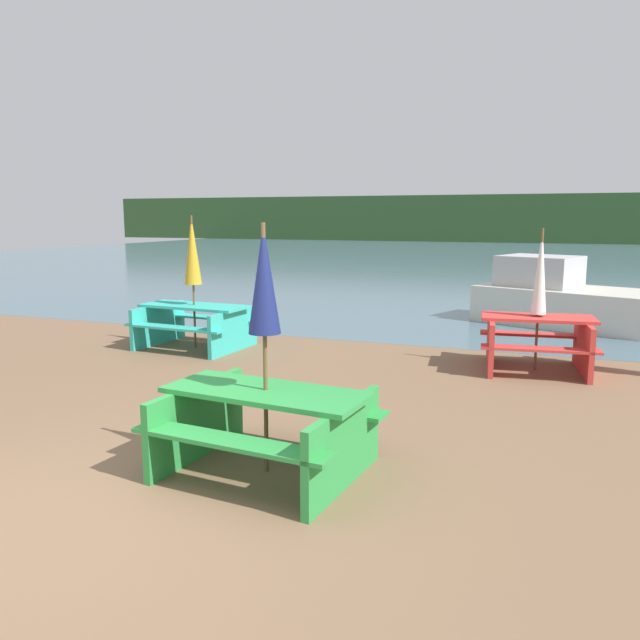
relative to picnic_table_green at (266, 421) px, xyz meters
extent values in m
plane|color=brown|center=(-0.86, -1.32, -0.45)|extent=(60.00, 60.00, 0.00)
cube|color=slate|center=(-0.86, 30.68, -0.45)|extent=(60.00, 50.00, 0.00)
cube|color=#284723|center=(-0.86, 50.68, 1.55)|extent=(80.00, 1.60, 4.00)
cube|color=green|center=(0.00, 0.00, 0.26)|extent=(1.79, 0.85, 0.04)
cube|color=green|center=(-0.05, -0.55, 0.00)|extent=(1.76, 0.43, 0.04)
cube|color=green|center=(0.05, 0.55, 0.00)|extent=(1.76, 0.43, 0.04)
cube|color=green|center=(-0.73, 0.06, -0.11)|extent=(0.19, 1.38, 0.68)
cube|color=green|center=(0.73, -0.06, -0.11)|extent=(0.19, 1.38, 0.68)
cube|color=#33B7A8|center=(-3.38, 4.22, 0.26)|extent=(1.84, 0.81, 0.04)
cube|color=#33B7A8|center=(-3.41, 3.67, -0.02)|extent=(1.81, 0.39, 0.04)
cube|color=#33B7A8|center=(-3.35, 4.77, -0.02)|extent=(1.81, 0.39, 0.04)
cube|color=#33B7A8|center=(-4.14, 4.27, -0.11)|extent=(0.15, 1.38, 0.68)
cube|color=#33B7A8|center=(-2.62, 4.18, -0.11)|extent=(0.15, 1.38, 0.68)
cube|color=red|center=(2.02, 4.64, 0.31)|extent=(1.62, 0.89, 0.04)
cube|color=red|center=(2.09, 4.09, -0.03)|extent=(1.57, 0.47, 0.04)
cube|color=red|center=(1.95, 5.19, -0.03)|extent=(1.57, 0.47, 0.04)
cube|color=red|center=(1.39, 4.56, -0.08)|extent=(0.24, 1.38, 0.74)
cube|color=red|center=(2.64, 4.72, -0.08)|extent=(0.24, 1.38, 0.74)
cylinder|color=brown|center=(0.00, 0.00, 0.62)|extent=(0.04, 0.04, 2.13)
cone|color=navy|center=(0.00, 0.00, 1.23)|extent=(0.27, 0.27, 0.92)
cylinder|color=brown|center=(2.02, 4.64, 0.56)|extent=(0.04, 0.04, 2.02)
cone|color=white|center=(2.02, 4.64, 0.97)|extent=(0.22, 0.22, 1.21)
cylinder|color=brown|center=(-3.38, 4.22, 0.65)|extent=(0.04, 0.04, 2.20)
cone|color=gold|center=(-3.38, 4.22, 1.18)|extent=(0.28, 0.28, 1.12)
cube|color=beige|center=(2.44, 8.90, -0.07)|extent=(3.79, 2.87, 0.75)
cube|color=#B2B2B2|center=(1.87, 9.12, 0.61)|extent=(1.83, 1.69, 0.62)
camera|label=1|loc=(2.27, -4.60, 1.73)|focal=35.00mm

